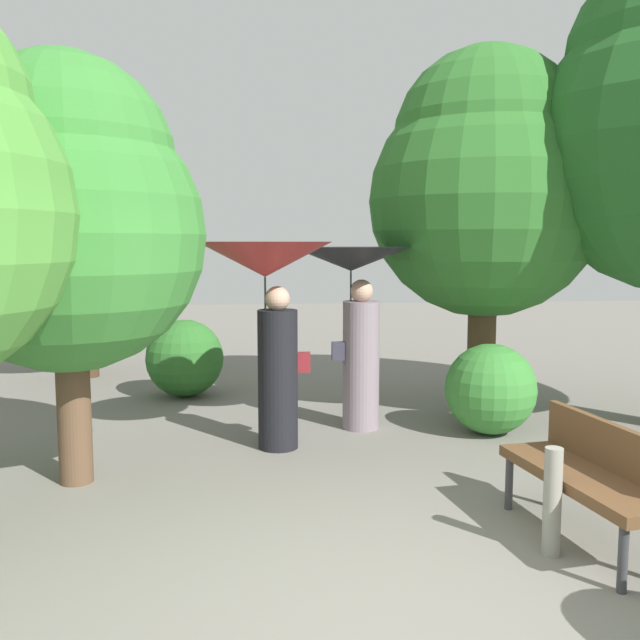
% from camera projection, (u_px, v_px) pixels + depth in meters
% --- Properties ---
extents(ground_plane, '(40.00, 40.00, 0.00)m').
position_uv_depth(ground_plane, '(391.00, 630.00, 3.74)').
color(ground_plane, slate).
extents(person_left, '(1.33, 1.33, 2.09)m').
position_uv_depth(person_left, '(269.00, 293.00, 6.86)').
color(person_left, black).
rests_on(person_left, ground).
extents(person_right, '(1.33, 1.33, 2.03)m').
position_uv_depth(person_right, '(355.00, 296.00, 7.62)').
color(person_right, gray).
rests_on(person_right, ground).
extents(park_bench, '(0.70, 1.56, 0.83)m').
position_uv_depth(park_bench, '(592.00, 471.00, 4.78)').
color(park_bench, '#38383D').
rests_on(park_bench, ground).
extents(tree_near_left, '(3.13, 3.13, 4.68)m').
position_uv_depth(tree_near_left, '(80.00, 185.00, 10.45)').
color(tree_near_left, '#42301E').
rests_on(tree_near_left, ground).
extents(tree_mid_left, '(2.32, 2.32, 3.65)m').
position_uv_depth(tree_mid_left, '(66.00, 212.00, 5.78)').
color(tree_mid_left, brown).
rests_on(tree_mid_left, ground).
extents(tree_mid_right, '(2.80, 2.80, 4.39)m').
position_uv_depth(tree_mid_right, '(486.00, 182.00, 8.30)').
color(tree_mid_right, '#4C3823').
rests_on(tree_mid_right, ground).
extents(bush_path_left, '(1.05, 1.05, 1.05)m').
position_uv_depth(bush_path_left, '(185.00, 358.00, 9.36)').
color(bush_path_left, '#2D6B28').
rests_on(bush_path_left, ground).
extents(bush_path_right, '(0.99, 0.99, 0.99)m').
position_uv_depth(bush_path_right, '(490.00, 389.00, 7.52)').
color(bush_path_right, '#387F33').
rests_on(bush_path_right, ground).
extents(path_marker_post, '(0.12, 0.12, 0.74)m').
position_uv_depth(path_marker_post, '(552.00, 502.00, 4.59)').
color(path_marker_post, gray).
rests_on(path_marker_post, ground).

